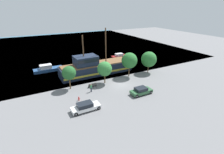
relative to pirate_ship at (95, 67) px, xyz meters
The scene contains 14 objects.
ground_plane 9.02m from the pirate_ship, 75.36° to the right, with size 160.00×160.00×0.00m, color slate.
water_surface 35.57m from the pirate_ship, 86.40° to the left, with size 80.00×80.00×0.00m, color #38667F.
pirate_ship is the anchor object (origin of this frame).
moored_boat_dockside 15.46m from the pirate_ship, 35.09° to the left, with size 5.81×2.00×1.73m.
moored_boat_outer 12.99m from the pirate_ship, 143.20° to the left, with size 7.43×2.28×1.83m.
parked_car_curb_front 16.86m from the pirate_ship, 118.99° to the right, with size 4.84×1.89×1.40m.
parked_car_curb_mid 14.91m from the pirate_ship, 76.40° to the right, with size 4.34×1.96×1.41m.
fire_hydrant 13.74m from the pirate_ship, 126.27° to the right, with size 0.42×0.25×0.76m.
bench_promenade_east 7.91m from the pirate_ship, 118.12° to the right, with size 1.79×0.45×0.85m.
pedestrian_walking_near 10.09m from the pirate_ship, 118.30° to the right, with size 0.32×0.32×1.67m.
tree_row_east 9.85m from the pirate_ship, 146.17° to the right, with size 2.88×2.88×4.95m.
tree_row_mideast 6.45m from the pirate_ship, 93.74° to the right, with size 3.25×3.25×4.98m.
tree_row_midwest 8.82m from the pirate_ship, 39.38° to the right, with size 3.79×3.79×5.89m.
tree_row_west 13.76m from the pirate_ship, 23.74° to the right, with size 3.94×3.94×5.44m.
Camera 1 is at (-18.35, -30.06, 16.24)m, focal length 28.00 mm.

